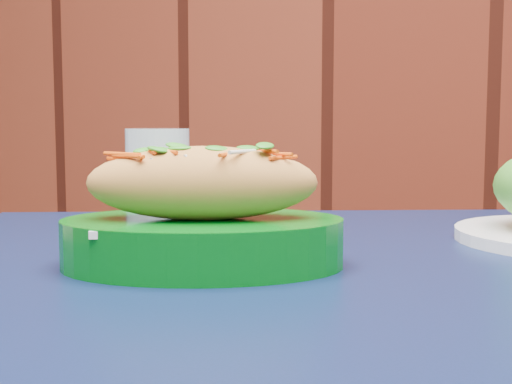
% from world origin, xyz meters
% --- Properties ---
extents(cafe_table, '(1.04, 1.04, 0.75)m').
position_xyz_m(cafe_table, '(0.31, 1.77, 0.66)').
color(cafe_table, black).
rests_on(cafe_table, ground).
extents(banh_mi_basket, '(0.28, 0.23, 0.11)m').
position_xyz_m(banh_mi_basket, '(0.19, 1.76, 0.79)').
color(banh_mi_basket, '#015B0F').
rests_on(banh_mi_basket, cafe_table).
extents(water_glass, '(0.07, 0.07, 0.11)m').
position_xyz_m(water_glass, '(0.06, 1.92, 0.81)').
color(water_glass, silver).
rests_on(water_glass, cafe_table).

